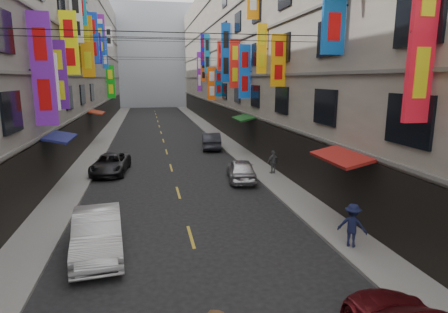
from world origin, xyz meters
name	(u,v)px	position (x,y,z in m)	size (l,w,h in m)	color
sidewalk_left	(101,142)	(-6.00, 42.00, 0.06)	(2.00, 90.00, 0.12)	slate
sidewalk_right	(221,138)	(6.00, 42.00, 0.06)	(2.00, 90.00, 0.12)	slate
building_row_left	(25,41)	(-11.99, 42.00, 9.49)	(10.14, 90.00, 19.00)	gray
building_row_right	(279,45)	(11.99, 42.00, 9.49)	(10.14, 90.00, 19.00)	#A69A8B
haze_block	(152,57)	(0.00, 92.00, 11.00)	(18.00, 8.00, 22.00)	#A6AEB9
shop_signage	(161,41)	(-0.17, 34.81, 9.04)	(14.00, 55.00, 11.81)	#0F2CB9
street_awnings	(152,134)	(-1.26, 26.00, 3.00)	(13.99, 35.20, 0.41)	#175416
overhead_cables	(167,37)	(0.00, 30.00, 8.80)	(14.00, 38.04, 1.24)	black
lane_markings	(165,146)	(0.00, 39.00, 0.00)	(0.12, 80.20, 0.01)	gold
scooter_far_right	(236,172)	(3.84, 26.28, 0.44)	(0.75, 1.75, 1.14)	black
car_left_mid	(98,233)	(-3.40, 17.27, 0.77)	(1.62, 4.64, 1.53)	silver
car_left_far	(111,164)	(-4.00, 29.23, 0.64)	(2.11, 4.59, 1.27)	black
car_right_mid	(241,170)	(4.00, 25.75, 0.68)	(1.60, 3.98, 1.36)	silver
car_right_far	(211,141)	(4.00, 36.66, 0.73)	(1.55, 4.46, 1.47)	#292A31
pedestrian_rnear	(352,225)	(5.64, 15.75, 0.92)	(1.04, 0.54, 1.61)	#141838
pedestrian_rfar	(273,162)	(6.36, 26.60, 0.88)	(0.89, 0.51, 1.52)	#5A5A5D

